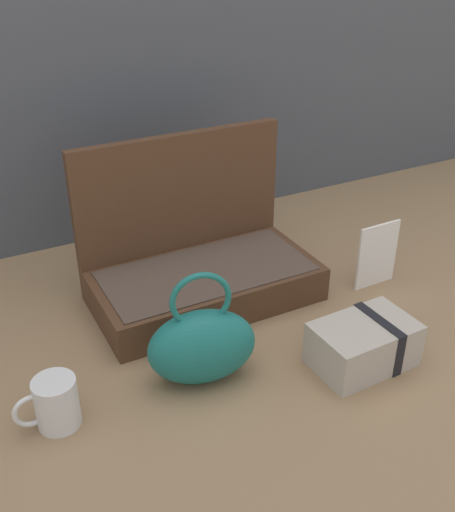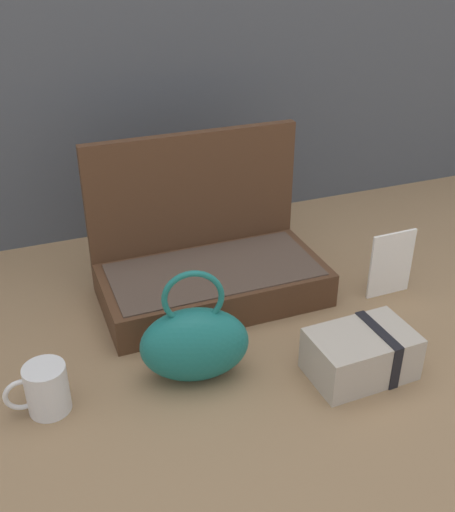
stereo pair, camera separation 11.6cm
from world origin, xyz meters
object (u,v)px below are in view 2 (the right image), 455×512
Objects in this scene: open_suitcase at (208,261)px; coffee_mug at (45,389)px; info_card_left at (391,264)px; teal_pouch_handbag at (195,343)px; cream_toiletry_bag at (362,354)px.

coffee_mug is (-0.40, -0.26, -0.04)m from open_suitcase.
info_card_left is at bearing 7.68° from coffee_mug.
teal_pouch_handbag reaches higher than coffee_mug.
open_suitcase reaches higher than teal_pouch_handbag.
info_card_left reaches higher than cream_toiletry_bag.
cream_toiletry_bag is 0.58m from coffee_mug.
open_suitcase reaches higher than info_card_left.
teal_pouch_handbag is at bearing -168.13° from info_card_left.
open_suitcase is 2.12× the size of teal_pouch_handbag.
open_suitcase is at bearing 156.99° from info_card_left.
coffee_mug is 0.71× the size of info_card_left.
info_card_left reaches higher than coffee_mug.
open_suitcase is 0.42m from info_card_left.
info_card_left is (0.39, -0.16, -0.00)m from open_suitcase.
open_suitcase is 0.42m from cream_toiletry_bag.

